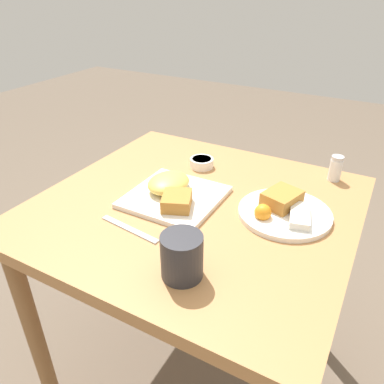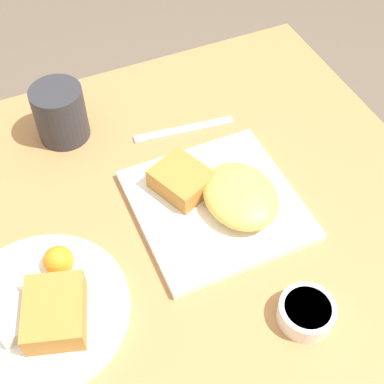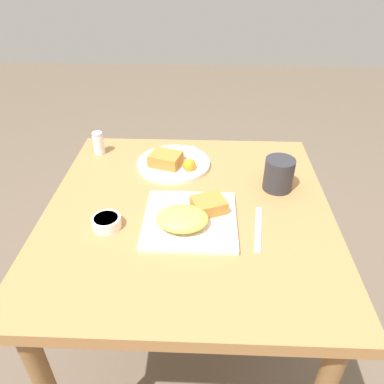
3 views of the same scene
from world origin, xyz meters
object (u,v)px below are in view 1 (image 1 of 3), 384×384
Objects in this scene: plate_square_near at (173,192)px; sauce_ramekin at (202,162)px; coffee_mug at (182,256)px; butter_knife at (129,229)px; salt_shaker at (335,170)px; plate_oval_far at (284,210)px.

plate_square_near is 3.22× the size of sauce_ramekin.
plate_square_near is 0.32m from coffee_mug.
butter_knife is at bearing 0.90° from sauce_ramekin.
salt_shaker is at bearing 131.66° from plate_square_near.
sauce_ramekin reaches higher than butter_knife.
sauce_ramekin is (-0.15, -0.32, 0.00)m from plate_oval_far.
sauce_ramekin is 0.42× the size of butter_knife.
sauce_ramekin is 0.77× the size of coffee_mug.
plate_square_near reaches higher than sauce_ramekin.
plate_square_near is at bearing 92.43° from butter_knife.
plate_oval_far reaches higher than butter_knife.
butter_knife is (0.40, 0.01, -0.01)m from sauce_ramekin.
butter_knife is (0.52, -0.40, -0.03)m from salt_shaker.
plate_square_near is at bearing -144.93° from coffee_mug.
sauce_ramekin is (-0.22, -0.02, -0.01)m from plate_square_near.
plate_oval_far is 0.35m from coffee_mug.
salt_shaker is at bearing 106.34° from sauce_ramekin.
salt_shaker is 0.44× the size of butter_knife.
salt_shaker is 0.80× the size of coffee_mug.
plate_oval_far is 3.05× the size of salt_shaker.
plate_square_near reaches higher than butter_knife.
plate_oval_far reaches higher than sauce_ramekin.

